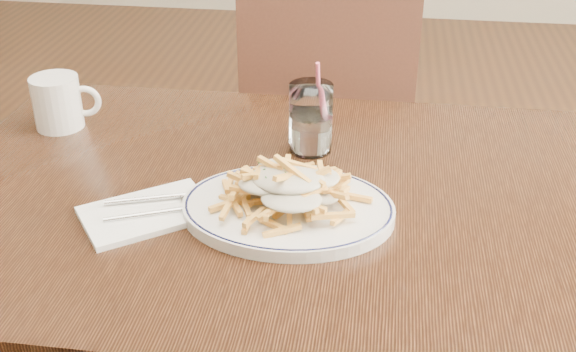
# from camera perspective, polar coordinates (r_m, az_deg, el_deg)

# --- Properties ---
(table) EXTENTS (1.20, 0.80, 0.75)m
(table) POSITION_cam_1_polar(r_m,az_deg,el_deg) (1.22, 0.27, -4.48)
(table) COLOR black
(table) RESTS_ON ground
(chair_far) EXTENTS (0.49, 0.49, 0.91)m
(chair_far) POSITION_cam_1_polar(r_m,az_deg,el_deg) (1.91, 2.71, 3.44)
(chair_far) COLOR black
(chair_far) RESTS_ON ground
(fries_plate) EXTENTS (0.40, 0.37, 0.02)m
(fries_plate) POSITION_cam_1_polar(r_m,az_deg,el_deg) (1.11, -0.00, -2.62)
(fries_plate) COLOR white
(fries_plate) RESTS_ON table
(loaded_fries) EXTENTS (0.21, 0.17, 0.06)m
(loaded_fries) POSITION_cam_1_polar(r_m,az_deg,el_deg) (1.09, -0.00, -0.66)
(loaded_fries) COLOR gold
(loaded_fries) RESTS_ON fries_plate
(napkin) EXTENTS (0.23, 0.22, 0.01)m
(napkin) POSITION_cam_1_polar(r_m,az_deg,el_deg) (1.14, -11.08, -2.87)
(napkin) COLOR white
(napkin) RESTS_ON table
(cutlery) EXTENTS (0.17, 0.12, 0.01)m
(cutlery) POSITION_cam_1_polar(r_m,az_deg,el_deg) (1.14, -11.05, -2.41)
(cutlery) COLOR silver
(cutlery) RESTS_ON napkin
(water_glass) EXTENTS (0.08, 0.08, 0.17)m
(water_glass) POSITION_cam_1_polar(r_m,az_deg,el_deg) (1.29, 1.81, 4.28)
(water_glass) COLOR white
(water_glass) RESTS_ON table
(coffee_mug) EXTENTS (0.13, 0.09, 0.10)m
(coffee_mug) POSITION_cam_1_polar(r_m,az_deg,el_deg) (1.45, -17.68, 5.57)
(coffee_mug) COLOR white
(coffee_mug) RESTS_ON table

